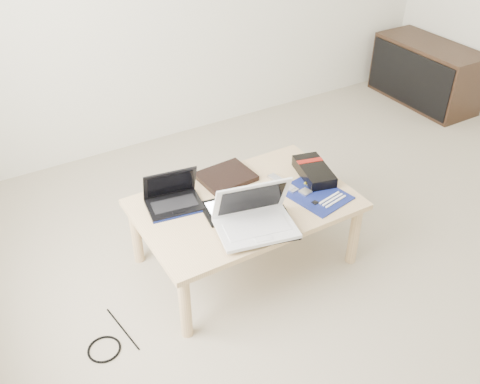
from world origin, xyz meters
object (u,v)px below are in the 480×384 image
coffee_table (245,210)px  gpu_box (314,171)px  white_laptop (255,218)px  media_cabinet (425,73)px  netbook (173,198)px

coffee_table → gpu_box: size_ratio=3.46×
coffee_table → white_laptop: (-0.08, -0.21, 0.12)m
coffee_table → gpu_box: bearing=1.7°
media_cabinet → white_laptop: size_ratio=2.20×
gpu_box → media_cabinet: bearing=26.5°
coffee_table → media_cabinet: (2.34, 0.96, -0.10)m
white_laptop → gpu_box: bearing=23.3°
media_cabinet → netbook: size_ratio=3.01×
white_laptop → gpu_box: size_ratio=1.29×
media_cabinet → coffee_table: bearing=-157.7°
coffee_table → netbook: bearing=152.6°
coffee_table → media_cabinet: media_cabinet is taller
netbook → gpu_box: 0.78m
netbook → gpu_box: bearing=-11.4°
netbook → white_laptop: white_laptop is taller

